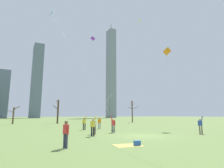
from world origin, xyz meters
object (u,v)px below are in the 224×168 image
bystander_strolling_midfield (94,125)px  distant_kite_low_near_trees_purple (94,44)px  bare_tree_leftmost (132,111)px  distant_kite_drifting_left_white (138,30)px  picnic_spot (133,144)px  distant_kite_high_overhead_red (87,3)px  bystander_far_off_by_trees (66,133)px  kite_flyer_midfield_right_orange (107,103)px  kite_flyer_foreground_right_teal (92,87)px  kite_flyer_far_back_green (118,91)px  bare_tree_right_of_center (14,115)px  bare_tree_far_right_edge (58,111)px  bystander_watching_nearby (99,122)px

bystander_strolling_midfield → distant_kite_low_near_trees_purple: size_ratio=0.07×
bystander_strolling_midfield → bare_tree_leftmost: size_ratio=0.27×
distant_kite_drifting_left_white → bare_tree_leftmost: distant_kite_drifting_left_white is taller
distant_kite_drifting_left_white → picnic_spot: 36.84m
bystander_strolling_midfield → distant_kite_low_near_trees_purple: (9.00, 22.83, 18.86)m
distant_kite_high_overhead_red → distant_kite_drifting_left_white: 13.45m
bystander_far_off_by_trees → distant_kite_high_overhead_red: (9.70, 24.52, 25.87)m
kite_flyer_midfield_right_orange → kite_flyer_foreground_right_teal: (-3.28, -2.50, 1.72)m
kite_flyer_far_back_green → bare_tree_right_of_center: size_ratio=4.04×
distant_kite_high_overhead_red → bare_tree_leftmost: size_ratio=5.12×
bystander_strolling_midfield → distant_kite_drifting_left_white: distant_kite_drifting_left_white is taller
bare_tree_right_of_center → distant_kite_drifting_left_white: bearing=-26.9°
kite_flyer_foreground_right_teal → kite_flyer_midfield_right_orange: bearing=37.4°
bystander_far_off_by_trees → kite_flyer_midfield_right_orange: bearing=53.9°
bystander_strolling_midfield → picnic_spot: 7.76m
distant_kite_high_overhead_red → bare_tree_right_of_center: 29.63m
bystander_far_off_by_trees → distant_kite_drifting_left_white: bearing=45.0°
picnic_spot → bare_tree_far_right_edge: bare_tree_far_right_edge is taller
distant_kite_drifting_left_white → bystander_strolling_midfield: bearing=-138.5°
kite_flyer_foreground_right_teal → distant_kite_drifting_left_white: bearing=37.3°
bare_tree_right_of_center → kite_flyer_midfield_right_orange: bearing=-63.2°
bystander_far_off_by_trees → distant_kite_low_near_trees_purple: 37.56m
kite_flyer_midfield_right_orange → bystander_far_off_by_trees: kite_flyer_midfield_right_orange is taller
kite_flyer_foreground_right_teal → bare_tree_right_of_center: (-8.33, 25.46, -3.31)m
bare_tree_far_right_edge → bare_tree_right_of_center: 9.38m
bystander_watching_nearby → bare_tree_far_right_edge: (-1.89, 19.94, 2.05)m
kite_flyer_far_back_green → picnic_spot: bearing=-105.2°
distant_kite_low_near_trees_purple → picnic_spot: bearing=-107.2°
kite_flyer_midfield_right_orange → bare_tree_right_of_center: size_ratio=3.59×
bystander_watching_nearby → bare_tree_leftmost: (17.71, 17.55, 2.23)m
kite_flyer_foreground_right_teal → bystander_far_off_by_trees: bearing=-120.0°
distant_kite_drifting_left_white → bare_tree_leftmost: 21.43m
distant_kite_high_overhead_red → distant_kite_low_near_trees_purple: (3.92, 4.97, -7.01)m
distant_kite_high_overhead_red → bare_tree_far_right_edge: 25.64m
kite_flyer_far_back_green → bare_tree_leftmost: 35.26m
picnic_spot → distant_kite_low_near_trees_purple: bearing=72.8°
bystander_watching_nearby → distant_kite_low_near_trees_purple: (5.39, 16.04, 18.86)m
picnic_spot → bare_tree_leftmost: 38.87m
bystander_watching_nearby → kite_flyer_foreground_right_teal: bearing=-124.8°
kite_flyer_foreground_right_teal → distant_kite_high_overhead_red: size_ratio=0.59×
bystander_strolling_midfield → bare_tree_far_right_edge: bearing=86.3°
kite_flyer_far_back_green → distant_kite_low_near_trees_purple: (8.48, 26.95, 15.73)m
kite_flyer_foreground_right_teal → kite_flyer_far_back_green: 7.05m
distant_kite_drifting_left_white → bare_tree_far_right_edge: bearing=144.7°
bystander_strolling_midfield → bare_tree_far_right_edge: size_ratio=0.29×
kite_flyer_foreground_right_teal → picnic_spot: (-1.29, -10.51, -5.26)m
picnic_spot → bare_tree_leftmost: bearing=55.8°
distant_kite_high_overhead_red → bare_tree_leftmost: distant_kite_high_overhead_red is taller
bystander_watching_nearby → bare_tree_leftmost: bare_tree_leftmost is taller
distant_kite_high_overhead_red → bare_tree_far_right_edge: bearing=110.8°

